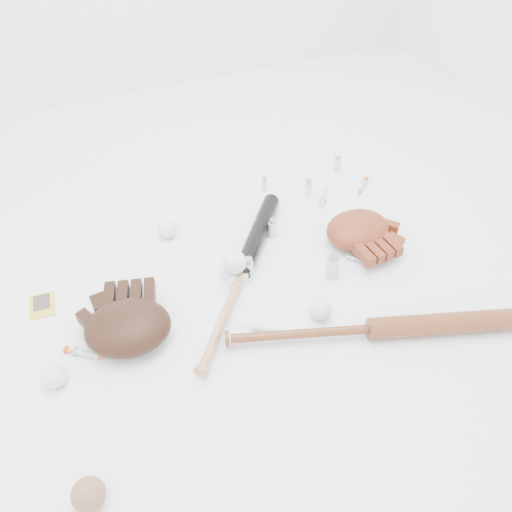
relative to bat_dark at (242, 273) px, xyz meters
name	(u,v)px	position (x,y,z in m)	size (l,w,h in m)	color
bat_dark	(242,273)	(0.00, 0.00, 0.00)	(0.81, 0.06, 0.06)	black
bat_wood	(371,329)	(0.25, -0.36, 0.00)	(0.88, 0.06, 0.06)	brown
glove_dark	(128,327)	(-0.38, -0.09, 0.02)	(0.29, 0.29, 0.10)	black
glove_tan	(358,229)	(0.44, 0.01, 0.02)	(0.27, 0.27, 0.10)	maroon
trading_card	(42,305)	(-0.60, 0.14, -0.03)	(0.07, 0.10, 0.01)	gold
pedestal	(235,275)	(-0.02, 0.01, -0.01)	(0.07, 0.07, 0.04)	white
baseball_on_pedestal	(235,262)	(-0.02, 0.01, 0.05)	(0.07, 0.07, 0.07)	white
baseball_left	(54,375)	(-0.59, -0.15, 0.00)	(0.07, 0.07, 0.07)	white
baseball_upper	(167,229)	(-0.15, 0.30, 0.00)	(0.07, 0.07, 0.07)	white
baseball_mid	(320,309)	(0.15, -0.24, 0.00)	(0.07, 0.07, 0.07)	white
baseball_aged	(88,494)	(-0.57, -0.49, 0.01)	(0.08, 0.08, 0.08)	#8A6042
syringe_0	(87,354)	(-0.51, -0.10, -0.02)	(0.16, 0.03, 0.02)	#ADBCC6
syringe_1	(267,330)	(-0.02, -0.22, -0.02)	(0.15, 0.03, 0.02)	#ADBCC6
syringe_2	(324,196)	(0.45, 0.27, -0.02)	(0.16, 0.03, 0.02)	#ADBCC6
syringe_3	(363,262)	(0.40, -0.10, -0.02)	(0.13, 0.02, 0.02)	#ADBCC6
syringe_4	(362,187)	(0.62, 0.26, -0.02)	(0.14, 0.02, 0.02)	#ADBCC6
vial_0	(308,187)	(0.41, 0.32, 0.00)	(0.03, 0.03, 0.07)	silver
vial_1	(337,164)	(0.59, 0.41, 0.01)	(0.03, 0.03, 0.07)	silver
vial_2	(273,228)	(0.18, 0.15, 0.01)	(0.03, 0.03, 0.07)	silver
vial_3	(333,266)	(0.27, -0.10, 0.02)	(0.04, 0.04, 0.10)	silver
vial_4	(249,268)	(0.02, 0.00, 0.01)	(0.03, 0.03, 0.08)	silver
vial_5	(264,184)	(0.26, 0.41, 0.00)	(0.02, 0.02, 0.06)	silver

